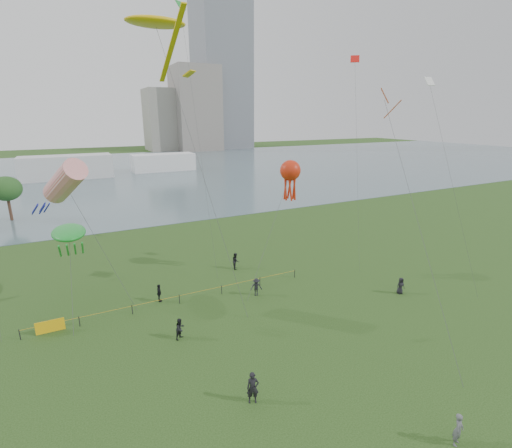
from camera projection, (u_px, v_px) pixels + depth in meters
name	position (u px, v px, depth m)	size (l,w,h in m)	color
ground_plane	(334.00, 397.00, 21.78)	(400.00, 400.00, 0.00)	#1D3A12
lake	(114.00, 173.00, 107.14)	(400.00, 120.00, 0.08)	slate
tower	(220.00, 19.00, 175.55)	(24.00, 24.00, 120.00)	slate
building_mid	(196.00, 109.00, 174.92)	(20.00, 20.00, 38.00)	gray
building_low	(164.00, 120.00, 175.30)	(16.00, 18.00, 28.00)	gray
pavilion_left	(67.00, 167.00, 96.77)	(22.00, 8.00, 6.00)	silver
pavilion_right	(163.00, 162.00, 110.88)	(18.00, 7.00, 5.00)	white
fence	(105.00, 314.00, 29.78)	(24.07, 0.07, 1.05)	black
kite_flyer	(458.00, 429.00, 18.42)	(0.65, 0.42, 1.77)	#56595D
spectator_a	(180.00, 329.00, 27.27)	(0.79, 0.62, 1.63)	black
spectator_b	(256.00, 287.00, 33.86)	(1.08, 0.62, 1.68)	black
spectator_c	(159.00, 293.00, 32.75)	(0.96, 0.40, 1.63)	black
spectator_d	(401.00, 286.00, 34.25)	(0.77, 0.50, 1.57)	black
spectator_f	(253.00, 388.00, 21.12)	(0.71, 0.46, 1.94)	black
spectator_g	(236.00, 261.00, 39.84)	(0.86, 0.67, 1.77)	black
kite_stingray	(156.00, 23.00, 29.12)	(6.37, 9.98, 23.35)	#3F3F42
kite_windsock	(65.00, 182.00, 27.66)	(6.48, 5.06, 13.04)	#3F3F42
kite_creature	(69.00, 233.00, 30.81)	(2.64, 7.77, 7.03)	#3F3F42
kite_octopus	(290.00, 172.00, 35.86)	(7.42, 4.49, 11.81)	#3F3F42
kite_delta	(389.00, 111.00, 27.90)	(3.27, 11.82, 17.92)	#3F3F42
small_kites	(205.00, 41.00, 30.62)	(36.96, 13.59, 8.01)	red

